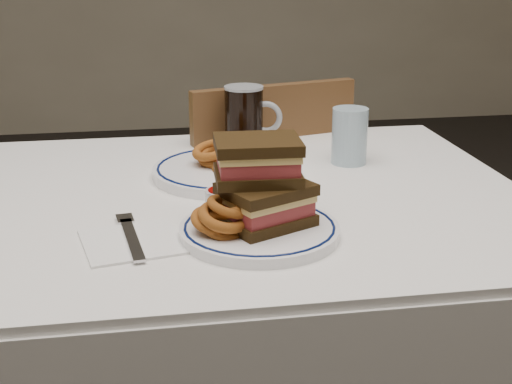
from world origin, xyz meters
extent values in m
cube|color=white|center=(0.00, 0.00, 0.73)|extent=(1.26, 0.86, 0.03)
cylinder|color=#4D3619|center=(0.54, 0.34, 0.35)|extent=(0.06, 0.06, 0.71)
cube|color=white|center=(0.63, 0.00, 0.65)|extent=(0.01, 0.86, 0.17)
cube|color=white|center=(0.00, -0.43, 0.65)|extent=(1.26, 0.01, 0.17)
cube|color=white|center=(0.00, 0.43, 0.65)|extent=(1.26, 0.01, 0.17)
cube|color=#4D3619|center=(0.20, 0.55, 0.41)|extent=(0.49, 0.49, 0.04)
cylinder|color=#4D3619|center=(0.33, 0.76, 0.20)|extent=(0.03, 0.03, 0.39)
cylinder|color=#4D3619|center=(0.41, 0.43, 0.20)|extent=(0.03, 0.03, 0.39)
cylinder|color=#4D3619|center=(-0.01, 0.67, 0.20)|extent=(0.03, 0.03, 0.39)
cylinder|color=#4D3619|center=(0.08, 0.34, 0.20)|extent=(0.03, 0.03, 0.39)
cube|color=#4D3619|center=(0.25, 0.37, 0.65)|extent=(0.40, 0.13, 0.44)
cylinder|color=white|center=(0.11, -0.20, 0.76)|extent=(0.25, 0.25, 0.02)
torus|color=#091646|center=(0.11, -0.20, 0.77)|extent=(0.23, 0.23, 0.00)
cube|color=black|center=(0.12, -0.20, 0.78)|extent=(0.16, 0.15, 0.02)
cube|color=#A2332F|center=(0.12, -0.20, 0.79)|extent=(0.15, 0.14, 0.02)
cube|color=#DFB963|center=(0.12, -0.20, 0.81)|extent=(0.15, 0.14, 0.01)
cube|color=black|center=(0.12, -0.20, 0.82)|extent=(0.16, 0.15, 0.02)
cube|color=black|center=(0.11, -0.18, 0.84)|extent=(0.13, 0.11, 0.02)
cube|color=#A2332F|center=(0.11, -0.18, 0.86)|extent=(0.12, 0.10, 0.02)
cube|color=#DFB963|center=(0.11, -0.18, 0.88)|extent=(0.13, 0.10, 0.01)
cube|color=black|center=(0.11, -0.18, 0.89)|extent=(0.13, 0.11, 0.02)
torus|color=#69310E|center=(0.05, -0.22, 0.78)|extent=(0.08, 0.08, 0.05)
torus|color=#69310E|center=(0.04, -0.21, 0.78)|extent=(0.08, 0.08, 0.04)
torus|color=#69310E|center=(0.06, -0.22, 0.79)|extent=(0.08, 0.08, 0.05)
torus|color=#69310E|center=(0.07, -0.21, 0.80)|extent=(0.09, 0.08, 0.05)
torus|color=#69310E|center=(0.06, -0.22, 0.81)|extent=(0.07, 0.07, 0.04)
cylinder|color=silver|center=(0.06, -0.12, 0.78)|extent=(0.06, 0.06, 0.03)
cylinder|color=#880402|center=(0.06, -0.12, 0.79)|extent=(0.05, 0.05, 0.01)
cylinder|color=black|center=(0.16, 0.28, 0.82)|extent=(0.08, 0.08, 0.14)
cylinder|color=#9399A1|center=(0.16, 0.28, 0.89)|extent=(0.08, 0.08, 0.01)
torus|color=#9399A1|center=(0.21, 0.27, 0.82)|extent=(0.07, 0.03, 0.07)
cylinder|color=#9EBBCC|center=(0.36, 0.15, 0.81)|extent=(0.07, 0.07, 0.11)
cylinder|color=white|center=(0.10, 0.10, 0.76)|extent=(0.29, 0.29, 0.02)
torus|color=#091646|center=(0.10, 0.10, 0.77)|extent=(0.27, 0.27, 0.01)
torus|color=#69310E|center=(0.11, 0.08, 0.78)|extent=(0.09, 0.09, 0.05)
torus|color=#69310E|center=(0.08, 0.12, 0.79)|extent=(0.08, 0.08, 0.06)
torus|color=#69310E|center=(0.07, 0.12, 0.80)|extent=(0.08, 0.08, 0.04)
cube|color=white|center=(-0.08, -0.20, 0.75)|extent=(0.17, 0.17, 0.00)
cube|color=silver|center=(-0.08, -0.20, 0.76)|extent=(0.04, 0.17, 0.00)
cube|color=silver|center=(-0.09, -0.11, 0.76)|extent=(0.03, 0.04, 0.00)
camera|label=1|loc=(-0.06, -1.20, 1.18)|focal=50.00mm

